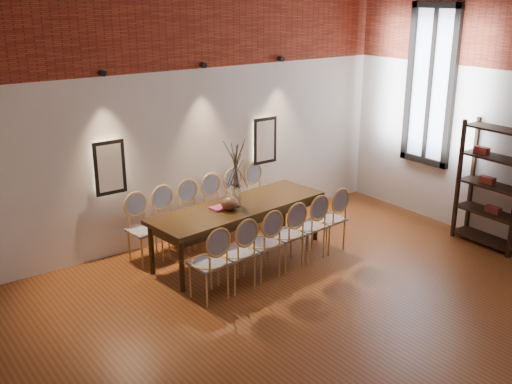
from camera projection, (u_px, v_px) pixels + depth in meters
floor at (358, 334)px, 6.51m from camera, size 7.00×7.00×0.02m
wall_back at (188, 104)px, 8.59m from camera, size 7.00×0.10×4.00m
brick_band_back at (187, 14)px, 8.14m from camera, size 7.00×0.02×1.50m
niche_left at (109, 167)px, 8.01m from camera, size 0.36×0.06×0.66m
niche_right at (264, 140)px, 9.46m from camera, size 0.36×0.06×0.66m
spot_fixture_left at (102, 73)px, 7.59m from camera, size 0.08×0.10×0.08m
spot_fixture_mid at (203, 65)px, 8.43m from camera, size 0.08×0.10×0.08m
spot_fixture_right at (281, 59)px, 9.21m from camera, size 0.08×0.10×0.08m
window_glass at (431, 85)px, 9.30m from camera, size 0.02×0.78×2.38m
window_frame at (430, 86)px, 9.29m from camera, size 0.08×0.90×2.50m
window_mullion at (430, 86)px, 9.29m from camera, size 0.06×0.06×2.40m
dining_table at (239, 231)px, 8.32m from camera, size 2.67×1.11×0.75m
chair_near_a at (209, 263)px, 7.11m from camera, size 0.48×0.48×0.94m
chair_near_b at (236, 253)px, 7.39m from camera, size 0.48×0.48×0.94m
chair_near_c at (262, 243)px, 7.67m from camera, size 0.48×0.48×0.94m
chair_near_d at (286, 234)px, 7.94m from camera, size 0.48×0.48×0.94m
chair_near_e at (308, 226)px, 8.22m from camera, size 0.48×0.48×0.94m
chair_near_f at (329, 219)px, 8.50m from camera, size 0.48×0.48×0.94m
chair_far_a at (145, 230)px, 8.09m from camera, size 0.48×0.48×0.94m
chair_far_b at (171, 222)px, 8.37m from camera, size 0.48×0.48×0.94m
chair_far_c at (196, 215)px, 8.64m from camera, size 0.48×0.48×0.94m
chair_far_d at (219, 208)px, 8.92m from camera, size 0.48×0.48×0.94m
chair_far_e at (241, 202)px, 9.20m from camera, size 0.48×0.48×0.94m
chair_far_f at (262, 195)px, 9.47m from camera, size 0.48×0.48×0.94m
vase at (236, 196)px, 8.12m from camera, size 0.14×0.14×0.30m
dried_branches at (236, 164)px, 7.98m from camera, size 0.50×0.50×0.70m
bowl at (230, 203)px, 8.01m from camera, size 0.24×0.24×0.18m
book at (220, 208)px, 8.07m from camera, size 0.28×0.21×0.03m
shelving_rack at (493, 186)px, 8.54m from camera, size 0.41×1.01×1.80m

